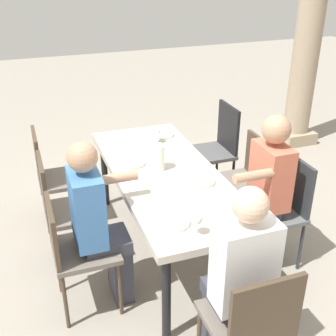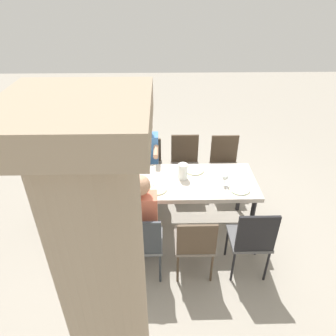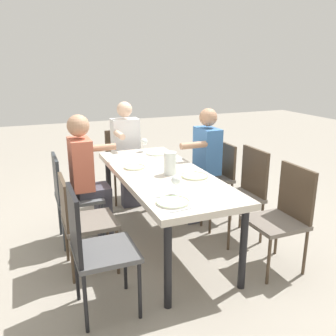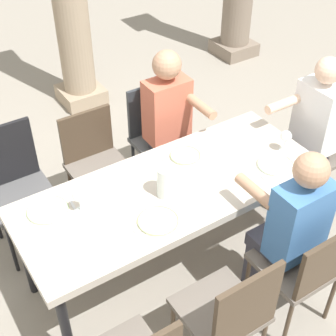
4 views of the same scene
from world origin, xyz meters
The scene contains 28 objects.
ground_plane centered at (0.00, 0.00, 0.00)m, with size 16.00×16.00×0.00m, color gray.
dining_table centered at (0.00, 0.00, 0.69)m, with size 2.01×0.81×0.76m.
chair_west_north centered at (-0.77, 0.83, 0.55)m, with size 0.44×0.44×0.96m.
chair_west_south centered at (-0.77, -0.83, 0.52)m, with size 0.44×0.44×0.93m.
chair_mid_north centered at (-0.16, 0.82, 0.50)m, with size 0.44×0.44×0.86m.
chair_mid_south centered at (-0.16, -0.83, 0.53)m, with size 0.44×0.44×0.94m.
chair_east_north centered at (0.42, 0.82, 0.53)m, with size 0.44×0.44×0.91m.
chair_east_south centered at (0.42, -0.82, 0.53)m, with size 0.44×0.44×0.88m.
chair_head_east centered at (1.43, 0.00, 0.53)m, with size 0.44×0.44×0.91m.
diner_woman_green centered at (0.41, -0.64, 0.69)m, with size 0.35×0.49×1.29m.
diner_man_white centered at (0.42, 0.64, 0.70)m, with size 0.35×0.50×1.30m.
diner_guest_third centered at (1.23, 0.00, 0.69)m, with size 0.49×0.35×1.30m.
stone_column_near centered at (-1.68, 2.44, 1.45)m, with size 0.43×0.43×2.94m.
plate_0 centered at (-0.75, 0.21, 0.77)m, with size 0.25×0.25×0.02m.
wine_glass_0 centered at (-0.58, 0.11, 0.87)m, with size 0.08×0.08×0.16m.
fork_0 centered at (-0.90, 0.21, 0.76)m, with size 0.02×0.17×0.01m, color silver.
spoon_0 centered at (-0.60, 0.21, 0.76)m, with size 0.02×0.17×0.01m, color silver.
plate_1 centered at (-0.24, -0.22, 0.77)m, with size 0.24×0.24×0.02m.
fork_1 centered at (-0.39, -0.22, 0.76)m, with size 0.02×0.17×0.01m, color silver.
spoon_1 centered at (-0.09, -0.22, 0.76)m, with size 0.02×0.17×0.01m, color silver.
plate_2 centered at (0.25, 0.21, 0.77)m, with size 0.21×0.21×0.02m.
fork_2 centered at (0.10, 0.21, 0.76)m, with size 0.02×0.17×0.01m, color silver.
spoon_2 centered at (0.40, 0.21, 0.76)m, with size 0.02×0.17×0.01m, color silver.
plate_3 centered at (0.70, -0.21, 0.77)m, with size 0.25×0.25×0.02m.
wine_glass_3 centered at (0.86, -0.11, 0.87)m, with size 0.08×0.08×0.16m.
fork_3 centered at (0.55, -0.21, 0.76)m, with size 0.02×0.17×0.01m, color silver.
spoon_3 centered at (0.85, -0.21, 0.76)m, with size 0.02×0.17×0.01m, color silver.
water_pitcher centered at (-0.07, -0.05, 0.85)m, with size 0.12×0.12×0.21m.
Camera 1 is at (2.95, -1.03, 2.38)m, focal length 47.03 mm.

